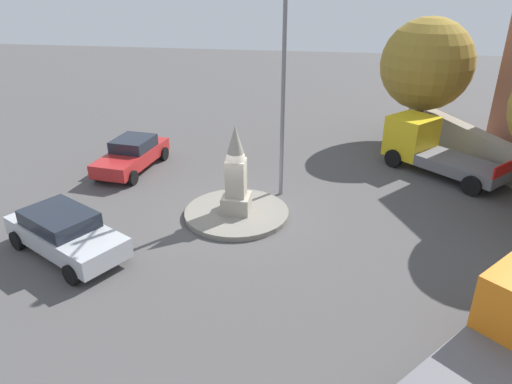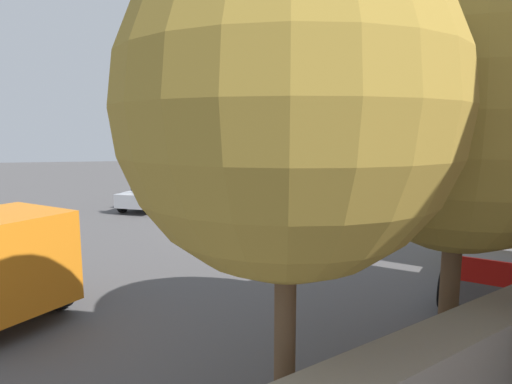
% 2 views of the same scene
% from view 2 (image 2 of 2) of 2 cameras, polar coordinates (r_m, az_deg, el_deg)
% --- Properties ---
extents(ground_plane, '(80.00, 80.00, 0.00)m').
position_cam_2_polar(ground_plane, '(17.97, -2.48, -4.44)').
color(ground_plane, '#4F4C4C').
extents(traffic_island, '(3.92, 3.92, 0.19)m').
position_cam_2_polar(traffic_island, '(17.95, -2.48, -4.14)').
color(traffic_island, gray).
rests_on(traffic_island, ground).
extents(monument, '(1.02, 1.02, 3.32)m').
position_cam_2_polar(monument, '(17.68, -2.51, 0.92)').
color(monument, '#9E9687').
rests_on(monument, traffic_island).
extents(streetlamp, '(2.71, 0.28, 8.80)m').
position_cam_2_polar(streetlamp, '(16.66, 5.60, 12.62)').
color(streetlamp, slate).
rests_on(streetlamp, ground).
extents(car_red_parked_right, '(4.51, 2.35, 1.43)m').
position_cam_2_polar(car_red_parked_right, '(24.04, 4.19, 0.53)').
color(car_red_parked_right, '#B22323').
rests_on(car_red_parked_right, ground).
extents(car_silver_waiting, '(3.69, 4.77, 1.45)m').
position_cam_2_polar(car_silver_waiting, '(22.51, -13.09, -0.10)').
color(car_silver_waiting, '#B7BABF').
rests_on(car_silver_waiting, ground).
extents(truck_yellow_far_side, '(5.08, 5.25, 2.28)m').
position_cam_2_polar(truck_yellow_far_side, '(13.10, 29.83, -5.57)').
color(truck_yellow_far_side, yellow).
rests_on(truck_yellow_far_side, ground).
extents(tree_near_wall, '(3.74, 3.74, 6.02)m').
position_cam_2_polar(tree_near_wall, '(4.77, 4.14, 10.73)').
color(tree_near_wall, brown).
rests_on(tree_near_wall, ground).
extents(tree_mid_cluster, '(4.19, 4.19, 6.24)m').
position_cam_2_polar(tree_mid_cluster, '(7.36, 25.45, 9.06)').
color(tree_mid_cluster, brown).
rests_on(tree_mid_cluster, ground).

